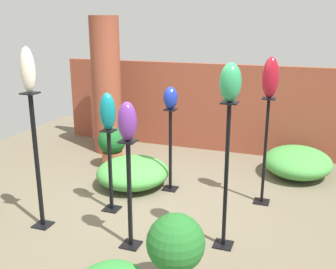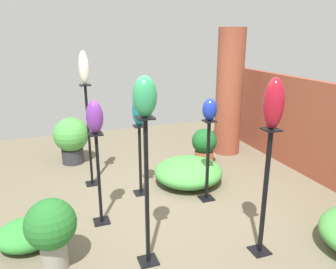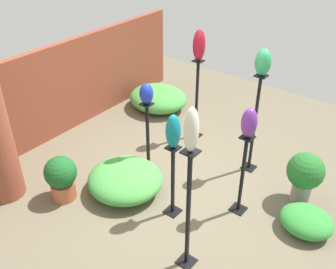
# 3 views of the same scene
# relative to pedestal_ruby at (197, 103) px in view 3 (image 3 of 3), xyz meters

# --- Properties ---
(ground_plane) EXTENTS (8.00, 8.00, 0.00)m
(ground_plane) POSITION_rel_pedestal_ruby_xyz_m (-1.32, -0.63, -0.65)
(ground_plane) COLOR #6B604C
(brick_wall_back) EXTENTS (5.60, 0.12, 1.59)m
(brick_wall_back) POSITION_rel_pedestal_ruby_xyz_m (-1.32, 1.97, 0.14)
(brick_wall_back) COLOR brown
(brick_wall_back) RESTS_ON ground
(pedestal_ruby) EXTENTS (0.20, 0.20, 1.41)m
(pedestal_ruby) POSITION_rel_pedestal_ruby_xyz_m (0.00, 0.00, 0.00)
(pedestal_ruby) COLOR black
(pedestal_ruby) RESTS_ON ground
(pedestal_jade) EXTENTS (0.20, 0.20, 1.57)m
(pedestal_jade) POSITION_rel_pedestal_ruby_xyz_m (-0.26, -1.20, 0.08)
(pedestal_jade) COLOR black
(pedestal_jade) RESTS_ON ground
(pedestal_cobalt) EXTENTS (0.20, 0.20, 1.18)m
(pedestal_cobalt) POSITION_rel_pedestal_ruby_xyz_m (-1.29, -0.01, -0.11)
(pedestal_cobalt) COLOR black
(pedestal_cobalt) RESTS_ON ground
(pedestal_ivory) EXTENTS (0.20, 0.20, 1.59)m
(pedestal_ivory) POSITION_rel_pedestal_ruby_xyz_m (-2.36, -1.51, 0.09)
(pedestal_ivory) COLOR black
(pedestal_ivory) RESTS_ON ground
(pedestal_teal) EXTENTS (0.20, 0.20, 1.06)m
(pedestal_teal) POSITION_rel_pedestal_ruby_xyz_m (-1.78, -0.86, -0.17)
(pedestal_teal) COLOR black
(pedestal_teal) RESTS_ON ground
(pedestal_violet) EXTENTS (0.20, 0.20, 1.18)m
(pedestal_violet) POSITION_rel_pedestal_ruby_xyz_m (-1.19, -1.54, -0.11)
(pedestal_violet) COLOR black
(pedestal_violet) RESTS_ON ground
(art_vase_ruby) EXTENTS (0.20, 0.20, 0.50)m
(art_vase_ruby) POSITION_rel_pedestal_ruby_xyz_m (0.00, 0.00, 1.01)
(art_vase_ruby) COLOR maroon
(art_vase_ruby) RESTS_ON pedestal_ruby
(art_vase_jade) EXTENTS (0.21, 0.22, 0.38)m
(art_vase_jade) POSITION_rel_pedestal_ruby_xyz_m (-0.26, -1.20, 1.11)
(art_vase_jade) COLOR #2D9356
(art_vase_jade) RESTS_ON pedestal_jade
(art_vase_cobalt) EXTENTS (0.19, 0.20, 0.30)m
(art_vase_cobalt) POSITION_rel_pedestal_ruby_xyz_m (-1.29, -0.01, 0.68)
(art_vase_cobalt) COLOR #192D9E
(art_vase_cobalt) RESTS_ON pedestal_cobalt
(art_vase_ivory) EXTENTS (0.16, 0.14, 0.48)m
(art_vase_ivory) POSITION_rel_pedestal_ruby_xyz_m (-2.36, -1.51, 1.18)
(art_vase_ivory) COLOR beige
(art_vase_ivory) RESTS_ON pedestal_ivory
(art_vase_teal) EXTENTS (0.20, 0.18, 0.45)m
(art_vase_teal) POSITION_rel_pedestal_ruby_xyz_m (-1.78, -0.86, 0.63)
(art_vase_teal) COLOR #0F727A
(art_vase_teal) RESTS_ON pedestal_teal
(art_vase_violet) EXTENTS (0.19, 0.20, 0.39)m
(art_vase_violet) POSITION_rel_pedestal_ruby_xyz_m (-1.19, -1.54, 0.73)
(art_vase_violet) COLOR #6B2D8C
(art_vase_violet) RESTS_ON pedestal_violet
(potted_plant_mid_right) EXTENTS (0.45, 0.45, 0.67)m
(potted_plant_mid_right) POSITION_rel_pedestal_ruby_xyz_m (-2.49, 0.53, -0.28)
(potted_plant_mid_right) COLOR #B25B38
(potted_plant_mid_right) RESTS_ON ground
(potted_plant_back_center) EXTENTS (0.51, 0.51, 0.77)m
(potted_plant_back_center) POSITION_rel_pedestal_ruby_xyz_m (-0.49, -2.13, -0.19)
(potted_plant_back_center) COLOR gray
(potted_plant_back_center) RESTS_ON ground
(foliage_bed_east) EXTENTS (0.61, 0.68, 0.29)m
(foliage_bed_east) POSITION_rel_pedestal_ruby_xyz_m (-0.99, -2.40, -0.51)
(foliage_bed_east) COLOR #338C38
(foliage_bed_east) RESTS_ON ground
(foliage_bed_west) EXTENTS (1.04, 1.17, 0.43)m
(foliage_bed_west) POSITION_rel_pedestal_ruby_xyz_m (0.39, 1.18, -0.44)
(foliage_bed_west) COLOR #479942
(foliage_bed_west) RESTS_ON ground
(foliage_bed_center) EXTENTS (1.05, 1.09, 0.40)m
(foliage_bed_center) POSITION_rel_pedestal_ruby_xyz_m (-1.85, -0.06, -0.45)
(foliage_bed_center) COLOR #479942
(foliage_bed_center) RESTS_ON ground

